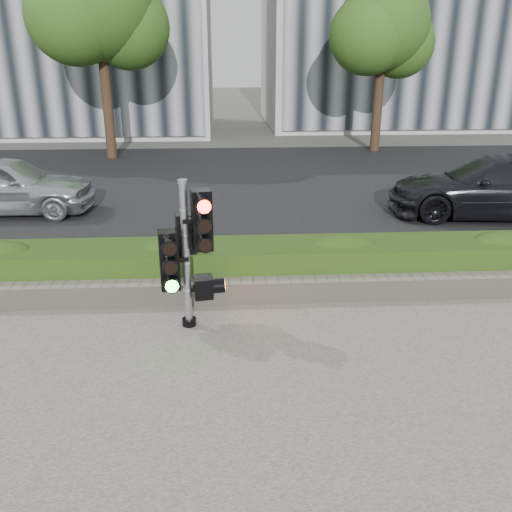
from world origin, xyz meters
name	(u,v)px	position (x,y,z in m)	size (l,w,h in m)	color
ground	(262,370)	(0.00, 0.00, 0.00)	(120.00, 120.00, 0.00)	#51514C
road	(239,184)	(0.00, 10.00, 0.01)	(60.00, 13.00, 0.02)	black
curb	(250,268)	(0.00, 3.15, 0.06)	(60.00, 0.25, 0.12)	gray
stone_wall	(253,290)	(0.00, 1.90, 0.20)	(12.00, 0.32, 0.34)	gray
hedge	(251,264)	(0.00, 2.55, 0.37)	(12.00, 1.00, 0.68)	#507524
building_right	(438,5)	(11.00, 25.00, 6.00)	(18.00, 10.00, 12.00)	#B7B7B2
tree_left	(98,8)	(-4.52, 14.56, 5.04)	(4.61, 4.03, 7.34)	black
tree_right	(383,28)	(5.48, 15.55, 4.48)	(4.10, 3.58, 6.53)	black
traffic_signal	(187,247)	(-0.91, 1.19, 1.17)	(0.74, 0.59, 2.06)	black
car_silver	(5,185)	(-5.53, 7.12, 0.70)	(1.61, 4.01, 1.37)	silver
car_dark	(496,187)	(5.84, 6.26, 0.72)	(1.96, 4.81, 1.40)	black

